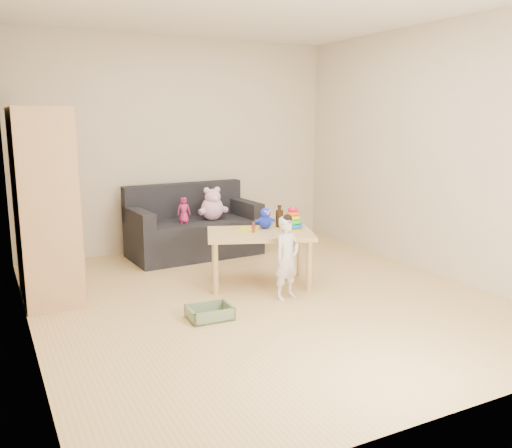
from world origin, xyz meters
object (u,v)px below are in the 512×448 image
wardrobe (44,205)px  sofa (195,238)px  toddler (287,259)px  play_table (260,258)px

wardrobe → sofa: (1.74, 0.81, -0.65)m
sofa → toddler: toddler is taller
wardrobe → toddler: (1.93, -1.06, -0.49)m
play_table → toddler: (0.03, -0.49, 0.10)m
toddler → sofa: bearing=80.3°
toddler → wardrobe: bearing=135.7°
wardrobe → sofa: bearing=25.0°
play_table → toddler: size_ratio=1.37×
wardrobe → toddler: bearing=-28.6°
wardrobe → toddler: wardrobe is taller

